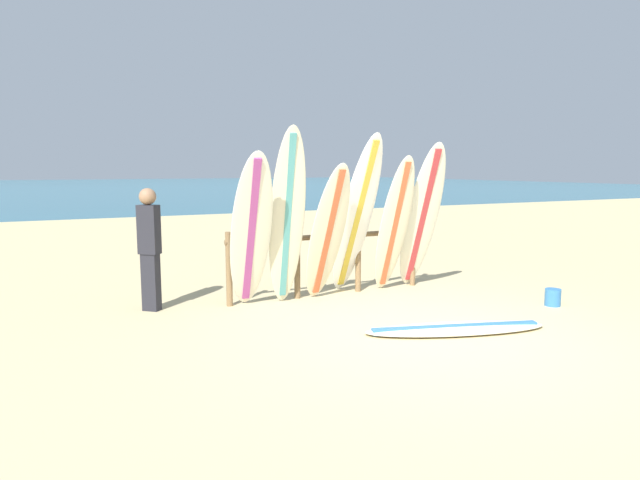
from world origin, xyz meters
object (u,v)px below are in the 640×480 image
surfboard_leaning_right (422,218)px  sand_bucket (553,297)px  beachgoer_standing (150,244)px  surfboard_lying_on_sand (456,328)px  surfboard_leaning_far_left (251,233)px  surfboard_rack (329,252)px  surfboard_leaning_center_left (328,233)px  surfboard_leaning_left (287,218)px  surfboard_leaning_center (357,217)px  surfboard_leaning_center_right (394,226)px

surfboard_leaning_right → sand_bucket: bearing=-56.4°
beachgoer_standing → sand_bucket: beachgoer_standing is taller
surfboard_lying_on_sand → beachgoer_standing: beachgoer_standing is taller
sand_bucket → surfboard_leaning_far_left: bearing=158.2°
surfboard_rack → surfboard_leaning_center_left: bearing=-118.8°
surfboard_leaning_left → surfboard_leaning_center: size_ratio=1.03×
surfboard_leaning_left → surfboard_leaning_center_right: bearing=1.0°
beachgoer_standing → sand_bucket: 5.74m
surfboard_rack → surfboard_leaning_right: size_ratio=1.39×
surfboard_leaning_center_right → surfboard_lying_on_sand: size_ratio=0.92×
surfboard_leaning_center → surfboard_leaning_left: bearing=-173.8°
surfboard_leaning_right → surfboard_lying_on_sand: 2.52m
surfboard_leaning_center_left → surfboard_lying_on_sand: bearing=-69.2°
surfboard_leaning_center_right → surfboard_leaning_left: bearing=-179.0°
surfboard_lying_on_sand → beachgoer_standing: (-3.14, 2.64, 0.90)m
surfboard_leaning_far_left → beachgoer_standing: size_ratio=1.30×
surfboard_rack → surfboard_leaning_center: surfboard_leaning_center is taller
surfboard_leaning_left → beachgoer_standing: bearing=159.2°
surfboard_leaning_far_left → surfboard_leaning_left: (0.54, 0.02, 0.17)m
surfboard_leaning_right → surfboard_lying_on_sand: surfboard_leaning_right is taller
surfboard_leaning_left → surfboard_leaning_right: (2.34, 0.05, -0.09)m
surfboard_leaning_center_right → surfboard_leaning_right: (0.54, 0.02, 0.10)m
surfboard_leaning_left → surfboard_leaning_right: 2.34m
beachgoer_standing → sand_bucket: size_ratio=6.92×
surfboard_leaning_far_left → surfboard_leaning_center_left: size_ratio=1.07×
sand_bucket → surfboard_leaning_center_right: bearing=135.1°
surfboard_leaning_left → surfboard_leaning_center: bearing=6.2°
surfboard_leaning_left → surfboard_leaning_center: (1.19, 0.13, -0.03)m
surfboard_leaning_far_left → sand_bucket: 4.39m
surfboard_rack → surfboard_leaning_center: bearing=-42.8°
surfboard_rack → surfboard_leaning_far_left: surfboard_leaning_far_left is taller
surfboard_leaning_far_left → surfboard_leaning_right: size_ratio=0.93×
surfboard_leaning_center → sand_bucket: size_ratio=10.09×
surfboard_leaning_center_left → surfboard_lying_on_sand: 2.32m
surfboard_leaning_far_left → surfboard_rack: bearing=17.5°
surfboard_leaning_center_right → beachgoer_standing: (-3.56, 0.64, -0.15)m
surfboard_leaning_center_right → surfboard_leaning_right: bearing=2.2°
surfboard_rack → surfboard_leaning_far_left: (-1.40, -0.44, 0.42)m
surfboard_rack → surfboard_lying_on_sand: bearing=-78.0°
surfboard_rack → surfboard_leaning_center_left: (-0.24, -0.43, 0.34)m
surfboard_leaning_center_left → surfboard_leaning_center: 0.61m
surfboard_rack → surfboard_leaning_far_left: bearing=-162.5°
surfboard_leaning_center → surfboard_leaning_center_right: size_ratio=1.14×
surfboard_leaning_left → beachgoer_standing: 1.91m
surfboard_leaning_left → surfboard_leaning_center: surfboard_leaning_left is taller
surfboard_leaning_center_right → beachgoer_standing: size_ratio=1.27×
beachgoer_standing → surfboard_leaning_center_left: bearing=-15.7°
surfboard_rack → surfboard_lying_on_sand: (0.51, -2.39, -0.64)m
surfboard_rack → beachgoer_standing: beachgoer_standing is taller
surfboard_leaning_center_left → beachgoer_standing: bearing=164.3°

